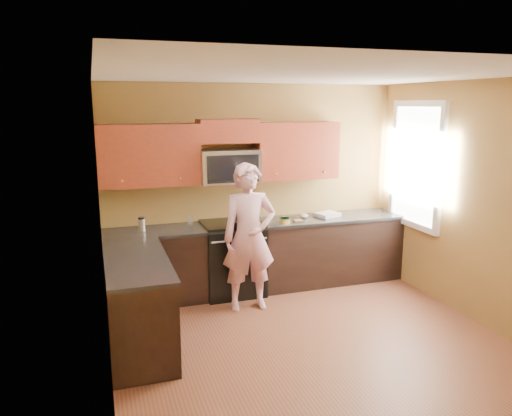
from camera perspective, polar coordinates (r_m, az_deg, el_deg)
name	(u,v)px	position (r m, az deg, el deg)	size (l,w,h in m)	color
floor	(314,346)	(5.29, 6.74, -15.54)	(4.00, 4.00, 0.00)	brown
ceiling	(321,74)	(4.70, 7.56, 15.10)	(4.00, 4.00, 0.00)	white
wall_back	(254,186)	(6.64, -0.26, 2.57)	(4.00, 4.00, 0.00)	brown
wall_front	(462,290)	(3.21, 22.74, -8.78)	(4.00, 4.00, 0.00)	brown
wall_left	(103,235)	(4.37, -17.35, -2.96)	(4.00, 4.00, 0.00)	brown
wall_right	(483,205)	(5.94, 24.84, 0.33)	(4.00, 4.00, 0.00)	brown
cabinet_back_run	(261,257)	(6.58, 0.56, -5.69)	(4.00, 0.60, 0.88)	black
cabinet_left_run	(138,304)	(5.24, -13.54, -10.77)	(0.60, 1.60, 0.88)	black
countertop_back	(261,224)	(6.45, 0.60, -1.81)	(4.00, 0.62, 0.04)	black
countertop_left	(136,261)	(5.08, -13.68, -5.96)	(0.62, 1.60, 0.04)	black
stove	(232,258)	(6.43, -2.75, -5.78)	(0.76, 0.65, 0.95)	black
microwave	(229,182)	(6.33, -3.15, 2.99)	(0.76, 0.40, 0.42)	silver
upper_cab_left	(150,186)	(6.18, -12.13, 2.53)	(1.22, 0.33, 0.75)	maroon
upper_cab_right	(296,179)	(6.66, 4.61, 3.42)	(1.12, 0.33, 0.75)	maroon
upper_cab_over_mw	(228,131)	(6.29, -3.30, 8.89)	(0.76, 0.33, 0.30)	maroon
window	(416,165)	(6.80, 18.07, 4.74)	(0.06, 1.06, 1.66)	white
woman	(249,237)	(5.85, -0.80, -3.41)	(0.65, 0.42, 1.77)	pink
frying_pan	(239,225)	(6.16, -1.98, -1.99)	(0.29, 0.50, 0.07)	black
butter_tub	(285,223)	(6.39, 3.38, -1.77)	(0.12, 0.12, 0.09)	#F9BA41
toast_slice	(298,220)	(6.52, 4.90, -1.44)	(0.11, 0.11, 0.01)	#B27F47
napkin_a	(256,223)	(6.25, 0.01, -1.78)	(0.11, 0.12, 0.06)	silver
napkin_b	(304,216)	(6.68, 5.54, -0.92)	(0.12, 0.13, 0.07)	silver
dish_towel	(327,215)	(6.83, 8.28, -0.76)	(0.30, 0.24, 0.05)	white
travel_mug	(142,231)	(6.13, -13.05, -2.65)	(0.08, 0.08, 0.18)	silver
glass_b	(190,221)	(6.31, -7.64, -1.47)	(0.07, 0.07, 0.12)	silver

